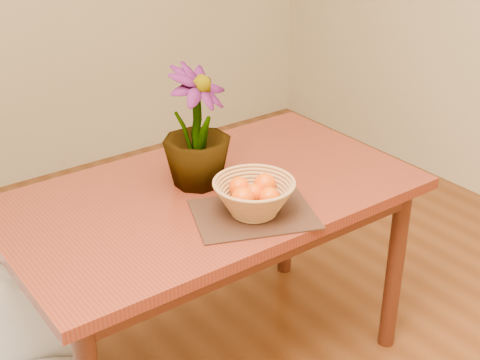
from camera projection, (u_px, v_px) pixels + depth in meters
table at (210, 213)px, 2.30m from camera, size 1.40×0.80×0.75m
placemat at (254, 214)px, 2.11m from camera, size 0.45×0.40×0.01m
wicker_basket at (254, 199)px, 2.08m from camera, size 0.26×0.26×0.11m
orange_pile at (254, 192)px, 2.07m from camera, size 0.18×0.18×0.07m
potted_plant at (197, 128)px, 2.21m from camera, size 0.31×0.31×0.41m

